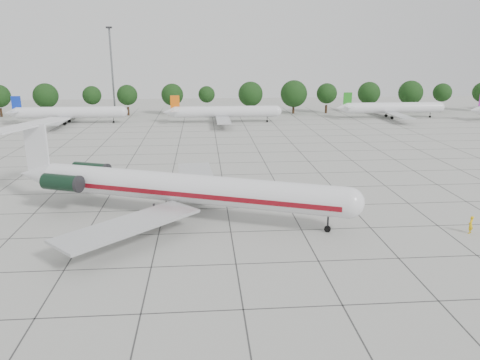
{
  "coord_description": "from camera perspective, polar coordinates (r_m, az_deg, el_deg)",
  "views": [
    {
      "loc": [
        -2.88,
        -56.46,
        20.05
      ],
      "look_at": [
        1.73,
        0.77,
        3.5
      ],
      "focal_mm": 35.0,
      "sensor_mm": 36.0,
      "label": 1
    }
  ],
  "objects": [
    {
      "name": "ground",
      "position": [
        59.99,
        -1.59,
        -3.45
      ],
      "size": [
        260.0,
        260.0,
        0.0
      ],
      "primitive_type": "plane",
      "color": "#ABABA3",
      "rests_on": "ground"
    },
    {
      "name": "apron_joints",
      "position": [
        74.28,
        -2.21,
        0.41
      ],
      "size": [
        170.0,
        170.0,
        0.02
      ],
      "primitive_type": "cube",
      "color": "#383838",
      "rests_on": "ground"
    },
    {
      "name": "main_airliner",
      "position": [
        57.09,
        -8.73,
        -0.76
      ],
      "size": [
        43.23,
        32.74,
        10.46
      ],
      "rotation": [
        0.0,
        0.0,
        -0.37
      ],
      "color": "silver",
      "rests_on": "ground"
    },
    {
      "name": "ground_crew",
      "position": [
        57.78,
        26.3,
        -4.91
      ],
      "size": [
        0.87,
        0.85,
        2.02
      ],
      "primitive_type": "imported",
      "rotation": [
        0.0,
        0.0,
        3.88
      ],
      "color": "yellow",
      "rests_on": "ground"
    },
    {
      "name": "bg_airliner_b",
      "position": [
        132.97,
        -20.1,
        7.71
      ],
      "size": [
        28.24,
        27.2,
        7.4
      ],
      "color": "silver",
      "rests_on": "ground"
    },
    {
      "name": "bg_airliner_c",
      "position": [
        126.53,
        -1.83,
        8.29
      ],
      "size": [
        28.24,
        27.2,
        7.4
      ],
      "color": "silver",
      "rests_on": "ground"
    },
    {
      "name": "bg_airliner_d",
      "position": [
        141.67,
        18.09,
        8.35
      ],
      "size": [
        28.24,
        27.2,
        7.4
      ],
      "color": "silver",
      "rests_on": "ground"
    },
    {
      "name": "tree_line",
      "position": [
        142.43,
        -8.26,
        10.25
      ],
      "size": [
        249.86,
        8.44,
        10.22
      ],
      "color": "#332114",
      "rests_on": "ground"
    },
    {
      "name": "floodlight_mast",
      "position": [
        151.03,
        -15.37,
        13.34
      ],
      "size": [
        1.6,
        1.6,
        25.45
      ],
      "color": "slate",
      "rests_on": "ground"
    }
  ]
}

